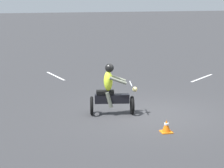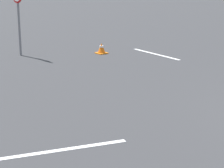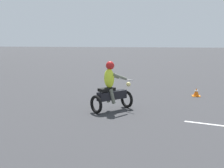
{
  "view_description": "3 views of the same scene",
  "coord_description": "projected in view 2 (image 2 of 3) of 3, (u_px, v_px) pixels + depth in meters",
  "views": [
    {
      "loc": [
        4.05,
        12.91,
        3.97
      ],
      "look_at": [
        1.17,
        -0.25,
        1.0
      ],
      "focal_mm": 70.0,
      "sensor_mm": 36.0,
      "label": 1
    },
    {
      "loc": [
        -2.67,
        8.29,
        2.8
      ],
      "look_at": [
        2.59,
        4.04,
        0.9
      ],
      "focal_mm": 70.0,
      "sensor_mm": 36.0,
      "label": 2
    },
    {
      "loc": [
        -6.06,
        6.98,
        2.49
      ],
      "look_at": [
        4.02,
        8.33,
        0.9
      ],
      "focal_mm": 50.0,
      "sensor_mm": 36.0,
      "label": 3
    }
  ],
  "objects": [
    {
      "name": "lane_stripe_n",
      "position": [
        60.0,
        150.0,
        6.71
      ],
      "size": [
        0.78,
        2.08,
        0.01
      ],
      "primitive_type": "cube",
      "rotation": [
        0.0,
        0.0,
        2.82
      ],
      "color": "silver",
      "rests_on": "ground"
    },
    {
      "name": "stop_sign",
      "position": [
        17.0,
        2.0,
        13.07
      ],
      "size": [
        0.7,
        0.08,
        2.3
      ],
      "color": "slate",
      "rests_on": "ground"
    },
    {
      "name": "traffic_cone_mid_center",
      "position": [
        102.0,
        49.0,
        13.75
      ],
      "size": [
        0.32,
        0.32,
        0.33
      ],
      "color": "orange",
      "rests_on": "ground"
    },
    {
      "name": "lane_stripe_e",
      "position": [
        156.0,
        54.0,
        13.68
      ],
      "size": [
        2.1,
        0.2,
        0.01
      ],
      "primitive_type": "cube",
      "rotation": [
        0.0,
        0.0,
        1.52
      ],
      "color": "silver",
      "rests_on": "ground"
    }
  ]
}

